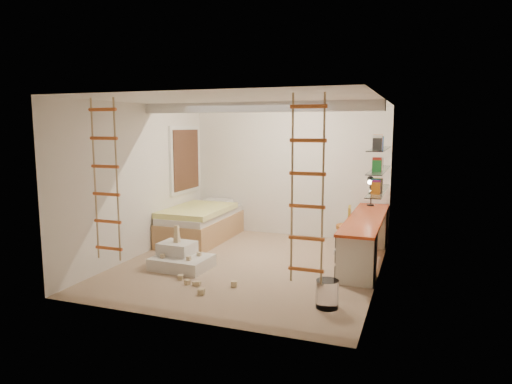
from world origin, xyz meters
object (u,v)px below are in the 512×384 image
at_px(bed, 201,223).
at_px(swivel_chair, 349,237).
at_px(desk, 365,237).
at_px(play_platform, 181,258).

height_order(bed, swivel_chair, swivel_chair).
bearing_deg(desk, swivel_chair, 136.90).
xyz_separation_m(desk, bed, (-3.20, 0.36, -0.07)).
distance_m(desk, play_platform, 3.03).
distance_m(desk, swivel_chair, 0.44).
height_order(desk, swivel_chair, swivel_chair).
bearing_deg(bed, swivel_chair, -1.34).
xyz_separation_m(bed, swivel_chair, (2.88, -0.07, -0.02)).
xyz_separation_m(swivel_chair, play_platform, (-2.38, -1.66, -0.16)).
bearing_deg(desk, bed, 173.51).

